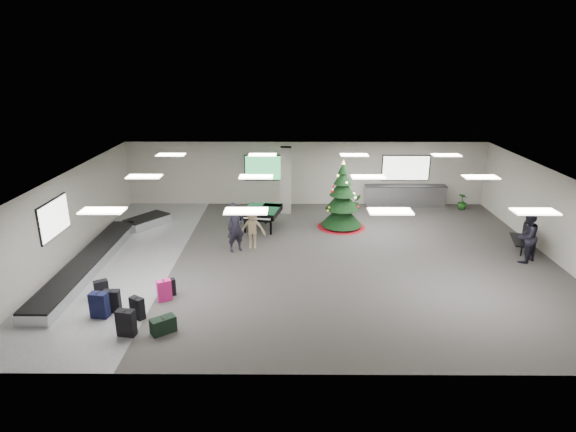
{
  "coord_description": "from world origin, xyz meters",
  "views": [
    {
      "loc": [
        -0.75,
        -16.69,
        7.22
      ],
      "look_at": [
        -0.87,
        1.0,
        1.33
      ],
      "focal_mm": 30.0,
      "sensor_mm": 36.0,
      "label": 1
    }
  ],
  "objects_px": {
    "pink_suitcase": "(164,290)",
    "potted_plant_left": "(356,202)",
    "service_counter": "(405,196)",
    "bench": "(523,237)",
    "traveler_bench": "(527,237)",
    "traveler_b": "(252,229)",
    "potted_plant_right": "(462,201)",
    "christmas_tree": "(342,204)",
    "baggage_carousel": "(102,253)",
    "traveler_a": "(236,227)",
    "grand_piano": "(261,212)"
  },
  "relations": [
    {
      "from": "service_counter",
      "to": "potted_plant_right",
      "type": "height_order",
      "value": "service_counter"
    },
    {
      "from": "baggage_carousel",
      "to": "service_counter",
      "type": "height_order",
      "value": "service_counter"
    },
    {
      "from": "baggage_carousel",
      "to": "grand_piano",
      "type": "bearing_deg",
      "value": 29.63
    },
    {
      "from": "traveler_bench",
      "to": "potted_plant_left",
      "type": "distance_m",
      "value": 8.26
    },
    {
      "from": "baggage_carousel",
      "to": "traveler_bench",
      "type": "xyz_separation_m",
      "value": [
        15.68,
        -0.19,
        0.76
      ]
    },
    {
      "from": "bench",
      "to": "traveler_b",
      "type": "height_order",
      "value": "traveler_b"
    },
    {
      "from": "traveler_bench",
      "to": "potted_plant_left",
      "type": "relative_size",
      "value": 2.41
    },
    {
      "from": "christmas_tree",
      "to": "traveler_a",
      "type": "bearing_deg",
      "value": -147.39
    },
    {
      "from": "pink_suitcase",
      "to": "potted_plant_left",
      "type": "distance_m",
      "value": 11.73
    },
    {
      "from": "traveler_b",
      "to": "potted_plant_right",
      "type": "height_order",
      "value": "traveler_b"
    },
    {
      "from": "baggage_carousel",
      "to": "bench",
      "type": "bearing_deg",
      "value": 3.28
    },
    {
      "from": "bench",
      "to": "traveler_bench",
      "type": "bearing_deg",
      "value": -95.86
    },
    {
      "from": "traveler_a",
      "to": "pink_suitcase",
      "type": "bearing_deg",
      "value": -143.76
    },
    {
      "from": "service_counter",
      "to": "potted_plant_left",
      "type": "height_order",
      "value": "service_counter"
    },
    {
      "from": "christmas_tree",
      "to": "potted_plant_right",
      "type": "relative_size",
      "value": 3.78
    },
    {
      "from": "pink_suitcase",
      "to": "grand_piano",
      "type": "distance_m",
      "value": 7.07
    },
    {
      "from": "potted_plant_left",
      "to": "christmas_tree",
      "type": "bearing_deg",
      "value": -111.5
    },
    {
      "from": "baggage_carousel",
      "to": "traveler_bench",
      "type": "height_order",
      "value": "traveler_bench"
    },
    {
      "from": "traveler_bench",
      "to": "potted_plant_left",
      "type": "bearing_deg",
      "value": -86.22
    },
    {
      "from": "traveler_b",
      "to": "potted_plant_right",
      "type": "relative_size",
      "value": 2.01
    },
    {
      "from": "baggage_carousel",
      "to": "traveler_b",
      "type": "bearing_deg",
      "value": 10.94
    },
    {
      "from": "pink_suitcase",
      "to": "traveler_a",
      "type": "xyz_separation_m",
      "value": [
        1.79,
        4.03,
        0.63
      ]
    },
    {
      "from": "traveler_bench",
      "to": "potted_plant_right",
      "type": "xyz_separation_m",
      "value": [
        -0.11,
        6.39,
        -0.57
      ]
    },
    {
      "from": "potted_plant_left",
      "to": "traveler_bench",
      "type": "bearing_deg",
      "value": -49.24
    },
    {
      "from": "bench",
      "to": "baggage_carousel",
      "type": "bearing_deg",
      "value": -161.54
    },
    {
      "from": "traveler_a",
      "to": "traveler_bench",
      "type": "relative_size",
      "value": 0.99
    },
    {
      "from": "bench",
      "to": "traveler_a",
      "type": "relative_size",
      "value": 0.82
    },
    {
      "from": "christmas_tree",
      "to": "bench",
      "type": "bearing_deg",
      "value": -21.31
    },
    {
      "from": "potted_plant_left",
      "to": "potted_plant_right",
      "type": "xyz_separation_m",
      "value": [
        5.27,
        0.15,
        -0.0
      ]
    },
    {
      "from": "baggage_carousel",
      "to": "potted_plant_left",
      "type": "height_order",
      "value": "potted_plant_left"
    },
    {
      "from": "christmas_tree",
      "to": "potted_plant_left",
      "type": "distance_m",
      "value": 2.75
    },
    {
      "from": "grand_piano",
      "to": "traveler_a",
      "type": "distance_m",
      "value": 2.66
    },
    {
      "from": "pink_suitcase",
      "to": "traveler_bench",
      "type": "xyz_separation_m",
      "value": [
        12.52,
        3.07,
        0.64
      ]
    },
    {
      "from": "service_counter",
      "to": "christmas_tree",
      "type": "height_order",
      "value": "christmas_tree"
    },
    {
      "from": "traveler_a",
      "to": "potted_plant_left",
      "type": "relative_size",
      "value": 2.4
    },
    {
      "from": "baggage_carousel",
      "to": "service_counter",
      "type": "bearing_deg",
      "value": 27.67
    },
    {
      "from": "baggage_carousel",
      "to": "grand_piano",
      "type": "height_order",
      "value": "grand_piano"
    },
    {
      "from": "baggage_carousel",
      "to": "potted_plant_right",
      "type": "bearing_deg",
      "value": 21.72
    },
    {
      "from": "christmas_tree",
      "to": "traveler_a",
      "type": "distance_m",
      "value": 5.18
    },
    {
      "from": "bench",
      "to": "potted_plant_right",
      "type": "relative_size",
      "value": 1.96
    },
    {
      "from": "service_counter",
      "to": "potted_plant_left",
      "type": "distance_m",
      "value": 2.63
    },
    {
      "from": "traveler_b",
      "to": "bench",
      "type": "bearing_deg",
      "value": -0.6
    },
    {
      "from": "traveler_bench",
      "to": "baggage_carousel",
      "type": "bearing_deg",
      "value": -37.66
    },
    {
      "from": "potted_plant_left",
      "to": "baggage_carousel",
      "type": "bearing_deg",
      "value": -149.56
    },
    {
      "from": "service_counter",
      "to": "bench",
      "type": "distance_m",
      "value": 6.67
    },
    {
      "from": "baggage_carousel",
      "to": "grand_piano",
      "type": "distance_m",
      "value": 6.69
    },
    {
      "from": "service_counter",
      "to": "traveler_bench",
      "type": "relative_size",
      "value": 2.08
    },
    {
      "from": "christmas_tree",
      "to": "potted_plant_right",
      "type": "distance_m",
      "value": 6.81
    },
    {
      "from": "bench",
      "to": "traveler_bench",
      "type": "xyz_separation_m",
      "value": [
        -0.43,
        -1.11,
        0.44
      ]
    },
    {
      "from": "service_counter",
      "to": "traveler_b",
      "type": "xyz_separation_m",
      "value": [
        -7.27,
        -5.66,
        0.26
      ]
    }
  ]
}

